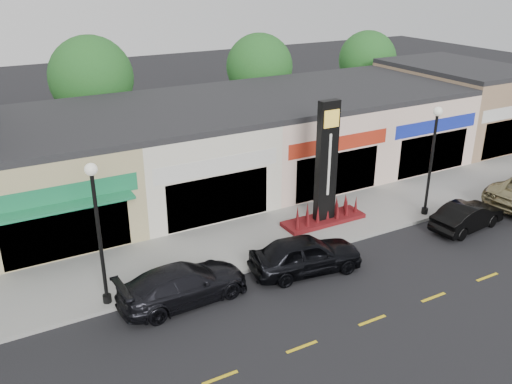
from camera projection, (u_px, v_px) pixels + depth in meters
ground at (323, 281)px, 21.71m from camera, size 120.00×120.00×0.00m
sidewalk at (269, 235)px, 25.19m from camera, size 52.00×4.30×0.15m
curb at (295, 256)px, 23.38m from camera, size 52.00×0.20×0.15m
shop_beige at (44, 173)px, 26.23m from camera, size 7.00×10.85×4.80m
shop_cream at (179, 151)px, 29.36m from camera, size 7.00×10.01×4.80m
shop_pink_w at (288, 133)px, 32.49m from camera, size 7.00×10.01×4.80m
shop_pink_e at (378, 118)px, 35.62m from camera, size 7.00×10.01×4.80m
shop_tan at (454, 102)px, 38.65m from camera, size 7.00×10.01×5.30m
tree_rear_west at (91, 78)px, 33.63m from camera, size 5.20×5.20×7.83m
tree_rear_mid at (259, 67)px, 39.12m from camera, size 4.80×4.80×7.29m
tree_rear_east at (367, 60)px, 43.68m from camera, size 4.60×4.60×6.94m
lamp_west_near at (97, 221)px, 18.81m from camera, size 0.44×0.44×5.47m
lamp_east_near at (433, 151)px, 25.95m from camera, size 0.44×0.44×5.47m
pylon_sign at (325, 181)px, 25.55m from camera, size 4.20×1.30×6.00m
car_dark_sedan at (183, 284)px, 20.17m from camera, size 2.32×5.10×1.45m
car_black_sedan at (306, 254)px, 22.09m from camera, size 2.52×4.88×1.59m
car_black_conv at (467, 216)px, 25.75m from camera, size 1.88×4.20×1.34m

